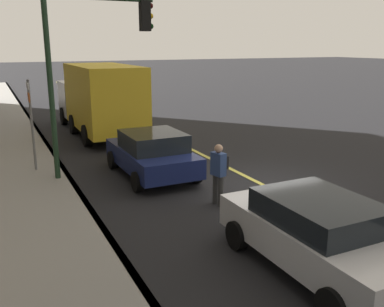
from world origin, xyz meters
name	(u,v)px	position (x,y,z in m)	size (l,w,h in m)	color
ground	(263,185)	(0.00, 0.00, 0.00)	(200.00, 200.00, 0.00)	black
sidewalk_slab	(39,220)	(0.00, 6.39, 0.07)	(80.00, 2.59, 0.15)	gray
curb_edge	(91,212)	(0.00, 5.18, 0.07)	(80.00, 0.16, 0.15)	slate
lane_stripe_center	(263,185)	(0.00, 0.00, 0.01)	(80.00, 0.16, 0.01)	#D8CC4C
car_navy	(152,153)	(2.35, 2.65, 0.75)	(3.98, 2.07, 1.45)	navy
car_white	(317,233)	(-4.50, 1.99, 0.75)	(4.14, 1.95, 1.42)	silver
truck_yellow	(99,98)	(9.61, 2.50, 1.70)	(8.05, 2.60, 3.22)	silver
pedestrian_with_backpack	(219,170)	(-0.78, 1.98, 0.95)	(0.43, 0.42, 1.63)	#383838
traffic_light_mast	(91,52)	(2.95, 4.29, 3.87)	(0.28, 3.29, 5.69)	#1E3823
street_sign_post	(31,120)	(4.19, 6.00, 1.79)	(0.60, 0.08, 3.05)	slate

